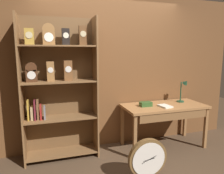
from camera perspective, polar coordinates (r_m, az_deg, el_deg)
back_wood_panel at (r=3.62m, az=-0.57°, el=4.06°), size 4.80×0.05×2.60m
bookshelf at (r=3.25m, az=-14.61°, el=0.23°), size 1.11×0.36×2.16m
workbench at (r=3.71m, az=14.19°, el=-6.10°), size 1.42×0.66×0.75m
desk_lamp at (r=3.97m, az=18.92°, el=-0.62°), size 0.18×0.18×0.43m
toolbox_small at (r=3.55m, az=9.19°, el=-4.63°), size 0.19×0.12×0.07m
open_repair_manual at (r=3.58m, az=14.29°, el=-5.09°), size 0.19×0.24×0.02m
round_clock_large at (r=2.87m, az=9.70°, el=-18.90°), size 0.52×0.11×0.56m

